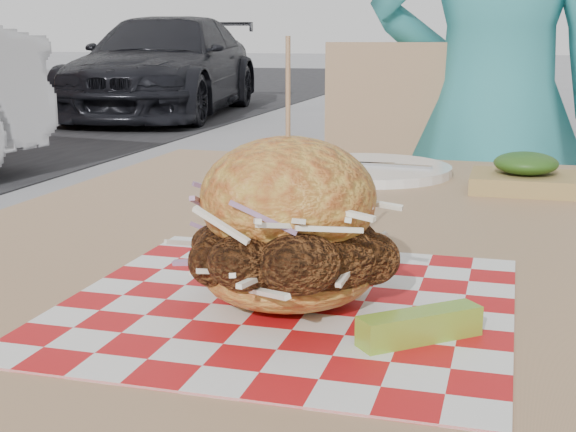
% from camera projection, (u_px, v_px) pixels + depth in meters
% --- Properties ---
extents(diner, '(0.61, 0.45, 1.56)m').
position_uv_depth(diner, '(492.00, 118.00, 1.83)').
color(diner, teal).
rests_on(diner, ground).
extents(car_dark, '(2.17, 4.27, 1.19)m').
position_uv_depth(car_dark, '(165.00, 66.00, 9.72)').
color(car_dark, black).
rests_on(car_dark, ground).
extents(patio_table, '(0.80, 1.20, 0.75)m').
position_uv_depth(patio_table, '(298.00, 303.00, 0.90)').
color(patio_table, tan).
rests_on(patio_table, ground).
extents(patio_chair, '(0.47, 0.48, 0.95)m').
position_uv_depth(patio_chair, '(400.00, 221.00, 1.83)').
color(patio_chair, tan).
rests_on(patio_chair, ground).
extents(paper_liner, '(0.36, 0.36, 0.00)m').
position_uv_depth(paper_liner, '(288.00, 303.00, 0.66)').
color(paper_liner, red).
rests_on(paper_liner, patio_table).
extents(sandwich, '(0.19, 0.19, 0.21)m').
position_uv_depth(sandwich, '(288.00, 232.00, 0.65)').
color(sandwich, gold).
rests_on(sandwich, paper_liner).
extents(pickle_spear, '(0.09, 0.08, 0.02)m').
position_uv_depth(pickle_spear, '(420.00, 326.00, 0.58)').
color(pickle_spear, '#8BAB31').
rests_on(pickle_spear, paper_liner).
extents(place_setting, '(0.27, 0.27, 0.02)m').
position_uv_depth(place_setting, '(366.00, 169.00, 1.28)').
color(place_setting, white).
rests_on(place_setting, patio_table).
extents(kraft_tray, '(0.15, 0.12, 0.06)m').
position_uv_depth(kraft_tray, '(525.00, 175.00, 1.14)').
color(kraft_tray, '#9B7F46').
rests_on(kraft_tray, patio_table).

